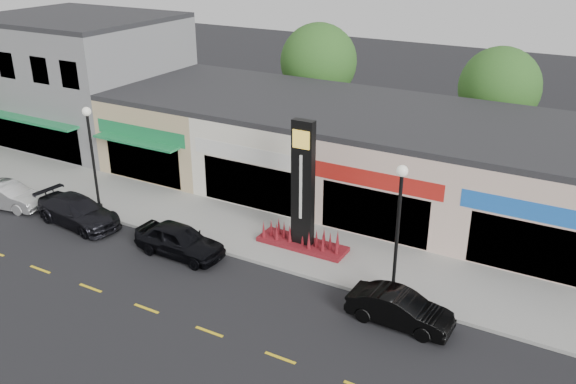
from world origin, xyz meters
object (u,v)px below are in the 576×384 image
Objects in this scene: car_black_sedan at (179,240)px; car_black_conv at (400,309)px; lamp_east_near at (398,218)px; lamp_west_near at (92,149)px; car_white_van at (7,196)px; car_dark_sedan at (78,211)px; pylon_sign at (303,204)px.

car_black_sedan is 1.10× the size of car_black_conv.
car_black_sedan is (-9.54, -1.47, -2.74)m from lamp_east_near.
lamp_west_near is 1.00× the size of lamp_east_near.
car_white_van is 0.84× the size of car_dark_sedan.
pylon_sign is at bearing 161.25° from lamp_east_near.
car_white_van is at bearing 93.01° from car_black_sedan.
lamp_west_near is at bearing -77.11° from car_white_van.
lamp_west_near is 1.13× the size of car_dark_sedan.
car_dark_sedan is at bearing -163.61° from pylon_sign.
lamp_east_near is 1.13× the size of car_dark_sedan.
pylon_sign reaches higher than car_black_sedan.
car_black_conv is at bearing -90.01° from car_black_sedan.
lamp_east_near is at bearing 0.00° from lamp_west_near.
car_black_sedan is at bearing 90.50° from car_black_conv.
car_dark_sedan is 6.32m from car_black_sedan.
pylon_sign is at bearing -67.96° from car_dark_sedan.
car_white_van is (-4.64, -1.91, -2.80)m from lamp_west_near.
pylon_sign is 6.92m from car_black_conv.
car_dark_sedan is at bearing -85.01° from lamp_west_near.
lamp_west_near reaches higher than car_black_sedan.
car_dark_sedan is 1.13× the size of car_black_sedan.
car_dark_sedan is (-15.87, -1.50, -2.77)m from lamp_east_near.
lamp_east_near is (16.00, 0.00, 0.00)m from lamp_west_near.
lamp_west_near is 5.74m from car_white_van.
car_white_van is 4.79m from car_dark_sedan.
car_white_van is (-15.64, -3.60, -1.60)m from pylon_sign.
lamp_west_near and lamp_east_near have the same top height.
car_white_van is at bearing -167.03° from pylon_sign.
lamp_east_near is 1.34× the size of car_white_van.
lamp_east_near is 10.04m from car_black_sedan.
car_black_sedan is at bearing -171.24° from lamp_east_near.
pylon_sign is 5.75m from car_black_sedan.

